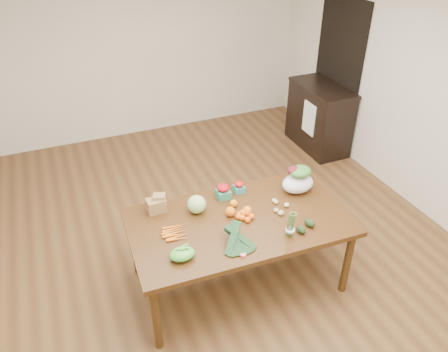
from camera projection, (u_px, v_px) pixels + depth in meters
name	position (u px, v px, depth m)	size (l,w,h in m)	color
floor	(216.00, 248.00, 4.66)	(6.00, 6.00, 0.00)	brown
room_walls	(214.00, 135.00, 3.93)	(5.02, 6.02, 2.70)	silver
dining_table	(238.00, 251.00, 4.07)	(1.94, 1.08, 0.75)	#462A10
doorway_dark	(337.00, 74.00, 6.13)	(0.02, 1.00, 2.10)	black
cabinet	(319.00, 117.00, 6.30)	(0.52, 1.02, 0.94)	black
dish_towel	(309.00, 118.00, 6.08)	(0.02, 0.28, 0.45)	white
paper_bag	(156.00, 204.00, 3.93)	(0.22, 0.18, 0.16)	olive
cabbage	(197.00, 204.00, 3.92)	(0.17, 0.17, 0.17)	#AAC672
strawberry_basket_a	(223.00, 192.00, 4.12)	(0.12, 0.12, 0.11)	red
strawberry_basket_b	(239.00, 188.00, 4.21)	(0.10, 0.10, 0.09)	red
orange_a	(230.00, 212.00, 3.89)	(0.09, 0.09, 0.09)	orange
orange_b	(234.00, 203.00, 4.01)	(0.07, 0.07, 0.07)	orange
orange_c	(247.00, 211.00, 3.91)	(0.08, 0.08, 0.08)	orange
mandarin_cluster	(243.00, 214.00, 3.86)	(0.18, 0.18, 0.09)	orange
carrots	(175.00, 233.00, 3.70)	(0.22, 0.22, 0.03)	orange
snap_pea_bag	(182.00, 254.00, 3.43)	(0.21, 0.16, 0.09)	green
kale_bunch	(239.00, 240.00, 3.52)	(0.32, 0.40, 0.16)	black
asparagus_bundle	(291.00, 224.00, 3.62)	(0.08, 0.08, 0.25)	#52843C
potato_a	(276.00, 210.00, 3.95)	(0.05, 0.04, 0.04)	tan
potato_b	(281.00, 213.00, 3.91)	(0.06, 0.05, 0.05)	tan
potato_c	(276.00, 202.00, 4.06)	(0.04, 0.04, 0.04)	tan
potato_d	(274.00, 200.00, 4.08)	(0.05, 0.04, 0.04)	#D8BB7C
potato_e	(287.00, 205.00, 4.01)	(0.05, 0.05, 0.05)	tan
avocado_a	(301.00, 230.00, 3.70)	(0.06, 0.09, 0.06)	black
avocado_b	(310.00, 223.00, 3.77)	(0.07, 0.10, 0.07)	black
salad_bag	(298.00, 180.00, 4.18)	(0.32, 0.24, 0.24)	silver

